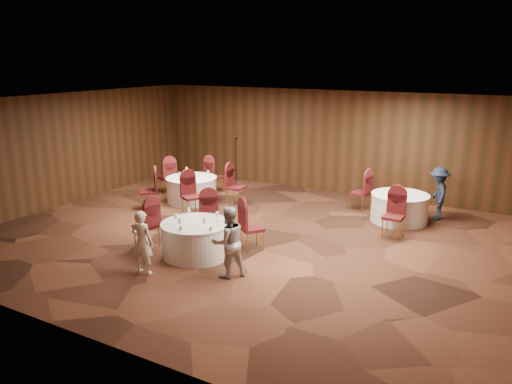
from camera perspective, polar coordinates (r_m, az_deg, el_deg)
The scene contains 15 objects.
ground at distance 12.00m, azimuth -1.31°, elevation -5.17°, with size 12.00×12.00×0.00m, color black.
room_shell at distance 11.47m, azimuth -1.36°, elevation 4.07°, with size 12.00×12.00×12.00m.
table_main at distance 10.89m, azimuth -6.86°, elevation -5.34°, with size 1.50×1.50×0.74m.
table_left at distance 14.92m, azimuth -7.36°, elevation 0.30°, with size 1.50×1.50×0.74m.
table_right at distance 13.53m, azimuth 16.07°, elevation -1.73°, with size 1.48×1.48×0.74m.
chairs_main at distance 11.54m, azimuth -6.19°, elevation -3.46°, with size 2.84×2.02×1.00m.
chairs_left at distance 14.87m, azimuth -7.34°, elevation 0.75°, with size 3.14×3.09×1.00m.
chairs_right at distance 13.29m, azimuth 13.53°, elevation -1.30°, with size 1.93×2.31×1.00m.
tabletop_main at distance 10.58m, azimuth -6.54°, elevation -3.26°, with size 1.03×1.05×0.22m.
tabletop_left at distance 14.82m, azimuth -7.41°, elevation 1.98°, with size 0.92×0.76×0.22m.
tabletop_right at distance 13.13m, azimuth 16.83°, elevation 0.08°, with size 0.08×0.08×0.22m.
mic_stand at distance 16.30m, azimuth -2.30°, elevation 2.11°, with size 0.24×0.24×1.67m.
woman_a at distance 10.09m, azimuth -12.87°, elevation -5.63°, with size 0.47×0.31×1.30m, color white.
woman_b at distance 9.70m, azimuth -3.19°, elevation -5.73°, with size 0.69×0.54×1.42m, color #B7B7BC.
man_c at distance 13.94m, azimuth 20.11°, elevation -0.17°, with size 0.91×0.52×1.41m, color black.
Camera 1 is at (5.74, -9.68, 4.17)m, focal length 35.00 mm.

